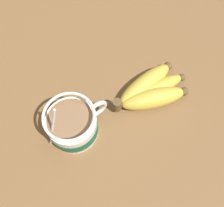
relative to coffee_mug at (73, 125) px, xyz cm
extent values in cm
cube|color=brown|center=(4.98, -3.24, -4.91)|extent=(103.52, 103.52, 2.57)
cylinder|color=white|center=(-0.10, 0.00, -0.34)|extent=(10.28, 10.28, 6.57)
cylinder|color=#195638|center=(-0.10, 0.00, -0.60)|extent=(10.48, 10.48, 3.02)
torus|color=white|center=(5.87, 0.00, 0.69)|extent=(5.05, 0.90, 5.05)
cylinder|color=#846042|center=(-0.10, 0.00, 3.04)|extent=(9.08, 9.08, 0.40)
torus|color=white|center=(-0.10, 0.00, 5.01)|extent=(10.28, 10.28, 0.60)
cylinder|color=silver|center=(-3.76, 0.00, 4.02)|extent=(4.20, 0.50, 12.43)
ellipsoid|color=silver|center=(-1.90, 0.00, -2.13)|extent=(3.00, 2.00, 0.80)
cylinder|color=brown|center=(10.35, -1.06, -0.69)|extent=(2.00, 2.00, 3.00)
ellipsoid|color=gold|center=(18.13, -3.93, -1.40)|extent=(15.24, 9.23, 4.46)
sphere|color=brown|center=(24.98, -6.46, -1.40)|extent=(2.01, 2.01, 2.01)
ellipsoid|color=gold|center=(19.30, -2.09, -1.76)|extent=(16.35, 5.55, 3.73)
sphere|color=brown|center=(27.26, -3.02, -1.76)|extent=(1.68, 1.68, 1.68)
ellipsoid|color=gold|center=(18.85, -0.01, -1.44)|extent=(15.55, 6.19, 4.37)
sphere|color=brown|center=(26.36, 0.92, -1.44)|extent=(1.97, 1.97, 1.97)
camera|label=1|loc=(-3.31, -19.41, 48.34)|focal=40.00mm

